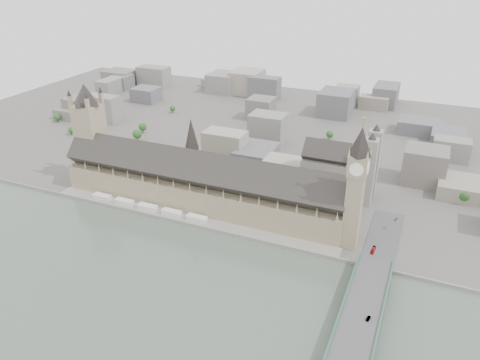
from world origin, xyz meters
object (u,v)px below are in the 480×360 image
at_px(westminster_bridge, 357,330).
at_px(car_silver, 368,318).
at_px(elizabeth_tower, 356,181).
at_px(westminster_abbey, 341,170).
at_px(car_approach, 396,219).
at_px(victoria_tower, 90,129).
at_px(red_bus_north, 373,250).
at_px(palace_of_westminster, 200,184).

height_order(westminster_bridge, car_silver, car_silver).
relative_size(elizabeth_tower, westminster_abbey, 1.58).
height_order(westminster_abbey, car_approach, westminster_abbey).
bearing_deg(car_approach, westminster_abbey, 156.90).
height_order(westminster_abbey, car_silver, westminster_abbey).
height_order(victoria_tower, car_approach, victoria_tower).
height_order(victoria_tower, red_bus_north, victoria_tower).
bearing_deg(westminster_bridge, westminster_abbey, 105.64).
bearing_deg(car_silver, elizabeth_tower, 118.37).
xyz_separation_m(elizabeth_tower, car_approach, (30.37, 38.04, -47.19)).
relative_size(palace_of_westminster, westminster_bridge, 0.82).
bearing_deg(victoria_tower, elizabeth_tower, -3.96).
xyz_separation_m(westminster_bridge, car_approach, (6.37, 133.54, 5.77)).
distance_m(westminster_bridge, red_bus_north, 80.41).
bearing_deg(palace_of_westminster, car_silver, -31.19).
xyz_separation_m(red_bus_north, car_silver, (8.68, -73.89, -0.59)).
bearing_deg(car_silver, palace_of_westminster, 159.25).
bearing_deg(car_silver, car_approach, 99.78).
height_order(victoria_tower, westminster_bridge, victoria_tower).
height_order(victoria_tower, westminster_abbey, victoria_tower).
relative_size(westminster_abbey, red_bus_north, 6.87).
bearing_deg(elizabeth_tower, red_bus_north, -37.34).
height_order(elizabeth_tower, westminster_abbey, elizabeth_tower).
bearing_deg(car_approach, car_silver, -73.31).
distance_m(palace_of_westminster, victoria_tower, 126.41).
bearing_deg(elizabeth_tower, palace_of_westminster, 175.15).
bearing_deg(red_bus_north, westminster_abbey, 119.38).
relative_size(elizabeth_tower, car_approach, 24.19).
bearing_deg(palace_of_westminster, victoria_tower, 177.04).
bearing_deg(westminster_abbey, car_approach, -40.44).
distance_m(palace_of_westminster, elizabeth_tower, 142.94).
relative_size(elizabeth_tower, red_bus_north, 10.86).
bearing_deg(westminster_bridge, victoria_tower, 158.22).
height_order(elizabeth_tower, car_approach, elizabeth_tower).
height_order(westminster_bridge, car_approach, car_approach).
distance_m(palace_of_westminster, car_approach, 170.83).
bearing_deg(elizabeth_tower, car_approach, 51.40).
distance_m(victoria_tower, westminster_bridge, 309.91).
xyz_separation_m(palace_of_westminster, westminster_bridge, (162.00, -107.20, -17.58)).
distance_m(palace_of_westminster, westminster_bridge, 195.05).
bearing_deg(elizabeth_tower, westminster_bridge, -75.89).
bearing_deg(westminster_abbey, red_bus_north, -65.21).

